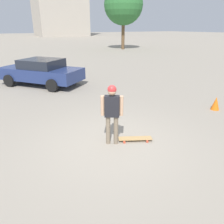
% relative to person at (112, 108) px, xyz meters
% --- Properties ---
extents(ground_plane, '(220.00, 220.00, 0.00)m').
position_rel_person_xyz_m(ground_plane, '(0.00, 0.00, -1.01)').
color(ground_plane, gray).
extents(person, '(0.37, 0.50, 1.62)m').
position_rel_person_xyz_m(person, '(0.00, 0.00, 0.00)').
color(person, '#7A6B56').
rests_on(person, ground_plane).
extents(skateboard, '(0.63, 0.93, 0.08)m').
position_rel_person_xyz_m(skateboard, '(0.21, 0.62, -0.95)').
color(skateboard, tan).
rests_on(skateboard, ground_plane).
extents(car_parked_near, '(4.58, 4.14, 1.38)m').
position_rel_person_xyz_m(car_parked_near, '(-7.41, -0.00, -0.29)').
color(car_parked_near, navy).
rests_on(car_parked_near, ground_plane).
extents(tree_distant, '(5.10, 5.10, 8.17)m').
position_rel_person_xyz_m(tree_distant, '(-21.93, 14.71, 4.58)').
color(tree_distant, brown).
rests_on(tree_distant, ground_plane).
extents(traffic_cone, '(0.31, 0.31, 0.50)m').
position_rel_person_xyz_m(traffic_cone, '(-0.22, 4.70, -0.76)').
color(traffic_cone, orange).
rests_on(traffic_cone, ground_plane).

